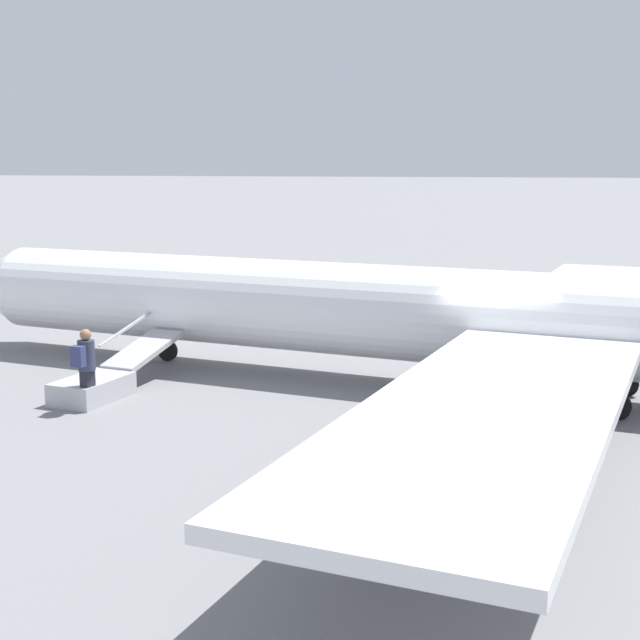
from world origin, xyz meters
TOP-DOWN VIEW (x-y plane):
  - ground_plane at (0.00, 0.00)m, footprint 600.00×600.00m
  - airplane_main at (-0.87, 0.14)m, footprint 32.30×25.19m
  - boarding_stairs at (8.60, 2.30)m, footprint 1.63×4.12m
  - passenger at (8.38, 3.43)m, footprint 0.38×0.56m

SIDE VIEW (x-z plane):
  - ground_plane at x=0.00m, z-range 0.00..0.00m
  - boarding_stairs at x=8.60m, z-range -0.41..1.12m
  - passenger at x=8.38m, z-range 0.13..1.87m
  - airplane_main at x=-0.87m, z-range -1.18..4.65m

